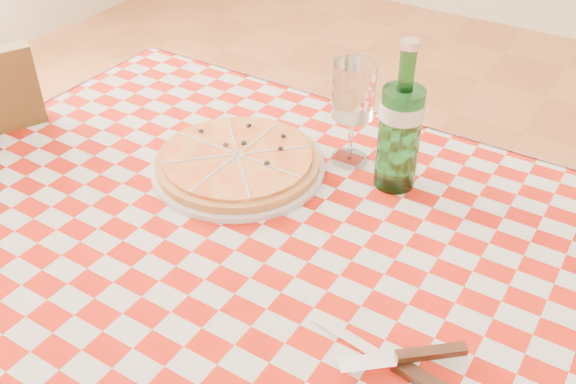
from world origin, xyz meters
name	(u,v)px	position (x,y,z in m)	size (l,w,h in m)	color
dining_table	(278,296)	(0.00, 0.00, 0.66)	(1.20, 0.80, 0.75)	brown
tablecloth	(278,251)	(0.00, 0.00, 0.75)	(1.30, 0.90, 0.01)	#9E1509
pizza_plate	(238,160)	(-0.17, 0.14, 0.78)	(0.30, 0.30, 0.04)	#CA8643
water_bottle	(401,117)	(0.07, 0.25, 0.89)	(0.07, 0.07, 0.25)	#196423
wine_glass	(352,114)	(-0.02, 0.27, 0.85)	(0.07, 0.07, 0.19)	silver
cutlery	(395,360)	(0.24, -0.10, 0.77)	(0.22, 0.18, 0.02)	silver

